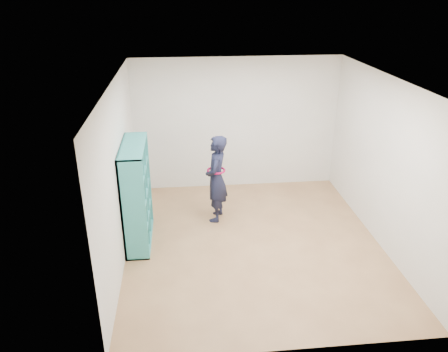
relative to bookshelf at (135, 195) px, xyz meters
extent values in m
plane|color=olive|center=(1.84, -0.30, -0.80)|extent=(4.50, 4.50, 0.00)
plane|color=white|center=(1.84, -0.30, 1.80)|extent=(4.50, 4.50, 0.00)
cube|color=beige|center=(-0.16, -0.30, 0.50)|extent=(0.02, 4.50, 2.60)
cube|color=beige|center=(3.84, -0.30, 0.50)|extent=(0.02, 4.50, 2.60)
cube|color=beige|center=(1.84, 1.95, 0.50)|extent=(4.00, 0.02, 2.60)
cube|color=beige|center=(1.84, -2.55, 0.50)|extent=(4.00, 0.02, 2.60)
cube|color=teal|center=(0.03, -0.59, 0.01)|extent=(0.36, 0.03, 1.63)
cube|color=teal|center=(0.03, 0.61, 0.01)|extent=(0.36, 0.03, 1.63)
cube|color=teal|center=(0.03, 0.01, -0.79)|extent=(0.36, 1.22, 0.03)
cube|color=teal|center=(0.03, 0.01, 0.82)|extent=(0.36, 1.22, 0.03)
cube|color=teal|center=(-0.14, 0.01, 0.01)|extent=(0.03, 1.22, 1.63)
cube|color=teal|center=(0.03, -0.18, 0.01)|extent=(0.33, 0.03, 1.58)
cube|color=teal|center=(0.03, 0.21, 0.01)|extent=(0.33, 0.03, 1.58)
cube|color=teal|center=(0.03, 0.01, -0.38)|extent=(0.33, 1.17, 0.03)
cube|color=teal|center=(0.03, 0.01, 0.01)|extent=(0.33, 1.17, 0.03)
cube|color=teal|center=(0.03, 0.01, 0.41)|extent=(0.33, 1.17, 0.03)
cube|color=beige|center=(0.05, -0.39, -0.74)|extent=(0.22, 0.14, 0.06)
cube|color=black|center=(0.06, -0.44, -0.22)|extent=(0.18, 0.16, 0.30)
cube|color=maroon|center=(0.06, -0.44, 0.17)|extent=(0.18, 0.16, 0.28)
cube|color=silver|center=(0.05, -0.39, 0.46)|extent=(0.22, 0.14, 0.09)
cube|color=navy|center=(0.06, -0.05, -0.63)|extent=(0.18, 0.16, 0.27)
cube|color=brown|center=(0.06, -0.05, -0.22)|extent=(0.18, 0.16, 0.30)
cube|color=#BFB28C|center=(0.05, 0.00, 0.07)|extent=(0.22, 0.14, 0.09)
cube|color=#26594C|center=(0.06, -0.05, 0.56)|extent=(0.18, 0.16, 0.29)
cube|color=beige|center=(0.06, 0.34, -0.66)|extent=(0.18, 0.16, 0.21)
cube|color=black|center=(0.05, 0.40, -0.33)|extent=(0.22, 0.14, 0.09)
cube|color=maroon|center=(0.06, 0.34, 0.18)|extent=(0.18, 0.16, 0.30)
cube|color=silver|center=(0.06, 0.34, 0.55)|extent=(0.18, 0.16, 0.25)
imported|color=black|center=(1.32, 0.57, -0.03)|extent=(0.49, 0.63, 1.54)
torus|color=#A20C43|center=(1.32, 0.57, 0.12)|extent=(0.39, 0.39, 0.04)
cube|color=silver|center=(1.19, 0.69, 0.07)|extent=(0.01, 0.09, 0.13)
cube|color=black|center=(1.19, 0.69, 0.07)|extent=(0.01, 0.09, 0.12)
camera|label=1|loc=(0.76, -6.20, 3.02)|focal=35.00mm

